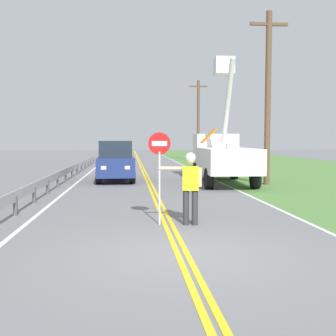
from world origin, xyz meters
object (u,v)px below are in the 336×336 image
flagger_worker (190,184)px  utility_pole_near (268,95)px  oncoming_suv_nearest (116,161)px  utility_pole_mid (198,119)px  stop_sign_paddle (159,157)px  utility_bucket_truck (222,154)px

flagger_worker → utility_pole_near: 10.66m
oncoming_suv_nearest → utility_pole_mid: size_ratio=0.57×
stop_sign_paddle → utility_pole_mid: (6.24, 30.67, 2.55)m
oncoming_suv_nearest → utility_pole_mid: utility_pole_mid is taller
oncoming_suv_nearest → utility_pole_near: utility_pole_near is taller
utility_bucket_truck → utility_pole_near: 3.60m
flagger_worker → utility_bucket_truck: size_ratio=0.27×
utility_pole_mid → stop_sign_paddle: bearing=-101.5°
utility_bucket_truck → oncoming_suv_nearest: (-5.30, 1.44, -0.37)m
flagger_worker → utility_pole_mid: (5.47, 30.77, 3.21)m
stop_sign_paddle → utility_pole_near: (5.81, 8.73, 2.55)m
utility_pole_mid → utility_bucket_truck: bearing=-96.5°
flagger_worker → oncoming_suv_nearest: bearing=101.2°
flagger_worker → stop_sign_paddle: bearing=172.7°
stop_sign_paddle → utility_pole_near: bearing=56.3°
utility_bucket_truck → oncoming_suv_nearest: utility_bucket_truck is taller
flagger_worker → utility_pole_near: (5.05, 8.82, 3.22)m
flagger_worker → utility_pole_near: size_ratio=0.22×
oncoming_suv_nearest → flagger_worker: bearing=-78.8°
utility_pole_near → utility_bucket_truck: bearing=153.1°
flagger_worker → utility_bucket_truck: (3.07, 9.83, 0.39)m
stop_sign_paddle → utility_pole_near: 10.79m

